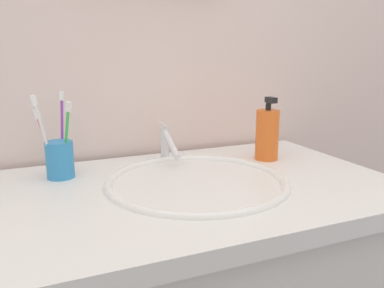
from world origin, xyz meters
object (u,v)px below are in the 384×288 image
toothbrush_white (43,133)px  toothbrush_purple (62,127)px  faucet (167,143)px  toothbrush_red (45,139)px  toothbrush_green (66,135)px  soap_dispenser (267,134)px  toothbrush_cup (60,160)px

toothbrush_white → toothbrush_purple: size_ratio=1.00×
faucet → toothbrush_red: 0.34m
faucet → toothbrush_green: bearing=-167.7°
toothbrush_green → toothbrush_purple: (-0.00, 0.05, 0.01)m
soap_dispenser → toothbrush_green: bearing=176.2°
toothbrush_white → soap_dispenser: (0.61, -0.04, -0.05)m
faucet → toothbrush_white: 0.35m
toothbrush_purple → soap_dispenser: bearing=-9.3°
toothbrush_cup → toothbrush_red: toothbrush_red is taller
toothbrush_cup → toothbrush_white: size_ratio=0.45×
toothbrush_cup → soap_dispenser: soap_dispenser is taller
toothbrush_green → soap_dispenser: bearing=-3.8°
faucet → soap_dispenser: (0.28, -0.10, 0.02)m
soap_dispenser → toothbrush_red: bearing=175.7°
toothbrush_purple → soap_dispenser: 0.57m
faucet → toothbrush_green: 0.30m
toothbrush_white → toothbrush_purple: same height
toothbrush_red → toothbrush_white: bearing=-133.4°
toothbrush_cup → soap_dispenser: bearing=-5.7°
toothbrush_cup → soap_dispenser: (0.58, -0.06, 0.03)m
toothbrush_purple → soap_dispenser: size_ratio=1.13×
toothbrush_white → soap_dispenser: 0.61m
toothbrush_green → toothbrush_red: toothbrush_green is taller
toothbrush_cup → toothbrush_green: size_ratio=0.49×
toothbrush_red → toothbrush_white: size_ratio=0.85×
faucet → toothbrush_green: (-0.28, -0.06, 0.06)m
toothbrush_purple → toothbrush_white: bearing=-134.0°
toothbrush_red → toothbrush_cup: bearing=20.7°
toothbrush_white → soap_dispenser: toothbrush_white is taller
soap_dispenser → faucet: bearing=160.2°
faucet → toothbrush_cup: bearing=-172.2°
faucet → toothbrush_purple: toothbrush_purple is taller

